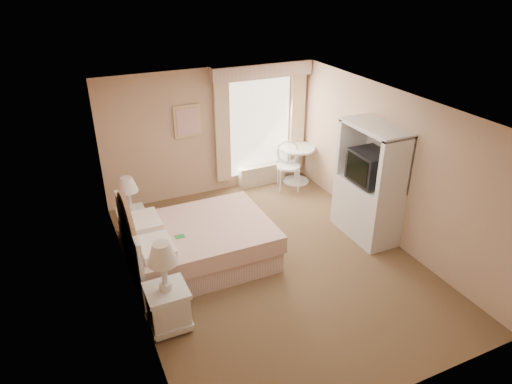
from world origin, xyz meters
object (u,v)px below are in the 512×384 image
nightstand_near (167,297)px  nightstand_far (132,217)px  armoire (369,191)px  cafe_chair (288,162)px  round_table (297,159)px  bed (194,244)px

nightstand_near → nightstand_far: bearing=90.0°
nightstand_far → armoire: 3.96m
cafe_chair → armoire: 2.19m
cafe_chair → nightstand_far: bearing=-149.5°
nightstand_far → nightstand_near: bearing=-90.0°
nightstand_far → armoire: bearing=-22.2°
nightstand_far → round_table: (3.59, 0.82, 0.10)m
bed → nightstand_near: size_ratio=1.72×
nightstand_far → armoire: (3.65, -1.49, 0.39)m
nightstand_near → cafe_chair: 4.43m
round_table → armoire: armoire is taller
cafe_chair → bed: bearing=-126.5°
bed → cafe_chair: 3.13m
round_table → nightstand_far: bearing=-167.1°
nightstand_far → bed: bearing=-56.7°
bed → nightstand_near: bed is taller
round_table → cafe_chair: bearing=-151.2°
bed → nightstand_far: (-0.72, 1.10, 0.07)m
round_table → armoire: (0.06, -2.31, 0.29)m
bed → nightstand_near: bearing=-121.2°
cafe_chair → armoire: (0.35, -2.15, 0.24)m
nightstand_near → armoire: 3.76m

